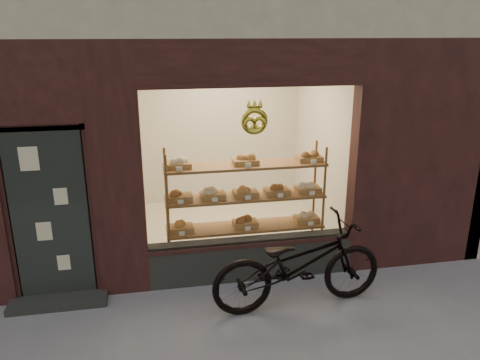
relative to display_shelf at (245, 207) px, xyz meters
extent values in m
cube|color=black|center=(0.00, -0.42, -0.58)|extent=(2.70, 0.25, 0.55)
cube|color=black|center=(-2.45, -0.49, 0.25)|extent=(0.90, 0.04, 2.15)
cube|color=black|center=(-2.45, -0.65, -0.81)|extent=(1.15, 0.35, 0.08)
torus|color=gold|center=(0.00, -0.53, 1.30)|extent=(0.33, 0.07, 0.33)
cube|color=brown|center=(0.00, 0.00, -0.80)|extent=(2.20, 0.45, 0.04)
cube|color=brown|center=(0.00, 0.00, -0.30)|extent=(2.20, 0.45, 0.03)
cube|color=brown|center=(0.00, 0.00, 0.15)|extent=(2.20, 0.45, 0.04)
cube|color=brown|center=(0.00, 0.00, 0.60)|extent=(2.20, 0.45, 0.04)
cylinder|color=brown|center=(-1.07, -0.19, 0.00)|extent=(0.04, 0.04, 1.70)
cylinder|color=brown|center=(1.07, -0.19, 0.00)|extent=(0.04, 0.04, 1.70)
cylinder|color=brown|center=(-1.07, 0.20, 0.00)|extent=(0.04, 0.04, 1.70)
cylinder|color=brown|center=(1.07, 0.20, 0.00)|extent=(0.04, 0.04, 1.70)
cube|color=brown|center=(-0.90, 0.00, -0.25)|extent=(0.34, 0.24, 0.07)
sphere|color=#A16226|center=(-0.90, 0.00, -0.17)|extent=(0.11, 0.11, 0.11)
cube|color=silver|center=(-0.90, -0.18, -0.25)|extent=(0.07, 0.01, 0.05)
cube|color=brown|center=(0.00, 0.00, -0.25)|extent=(0.34, 0.24, 0.07)
sphere|color=brown|center=(0.00, 0.00, -0.17)|extent=(0.11, 0.11, 0.11)
cube|color=silver|center=(0.00, -0.18, -0.25)|extent=(0.07, 0.01, 0.05)
cube|color=brown|center=(0.90, 0.00, -0.25)|extent=(0.34, 0.24, 0.07)
sphere|color=beige|center=(0.90, 0.00, -0.17)|extent=(0.11, 0.11, 0.11)
cube|color=silver|center=(0.90, -0.18, -0.25)|extent=(0.08, 0.01, 0.05)
cube|color=brown|center=(-0.90, 0.00, 0.20)|extent=(0.34, 0.24, 0.07)
sphere|color=brown|center=(-0.90, 0.00, 0.28)|extent=(0.11, 0.11, 0.11)
cube|color=silver|center=(-0.90, -0.18, 0.20)|extent=(0.07, 0.01, 0.06)
cube|color=brown|center=(-0.45, 0.00, 0.20)|extent=(0.34, 0.24, 0.07)
sphere|color=beige|center=(-0.45, 0.00, 0.28)|extent=(0.11, 0.11, 0.11)
cube|color=silver|center=(-0.45, -0.18, 0.20)|extent=(0.07, 0.01, 0.06)
cube|color=brown|center=(0.00, 0.00, 0.20)|extent=(0.34, 0.24, 0.07)
sphere|color=#A16226|center=(0.00, 0.00, 0.28)|extent=(0.11, 0.11, 0.11)
cube|color=silver|center=(0.00, -0.18, 0.20)|extent=(0.07, 0.01, 0.06)
cube|color=brown|center=(0.45, 0.00, 0.20)|extent=(0.34, 0.24, 0.07)
sphere|color=brown|center=(0.45, 0.00, 0.28)|extent=(0.11, 0.11, 0.11)
cube|color=silver|center=(0.45, -0.18, 0.20)|extent=(0.07, 0.01, 0.06)
cube|color=brown|center=(0.90, 0.00, 0.20)|extent=(0.34, 0.24, 0.07)
sphere|color=beige|center=(0.90, 0.00, 0.28)|extent=(0.11, 0.11, 0.11)
cube|color=silver|center=(0.90, -0.18, 0.20)|extent=(0.08, 0.01, 0.06)
cube|color=brown|center=(-0.90, 0.00, 0.65)|extent=(0.34, 0.24, 0.07)
sphere|color=beige|center=(-0.90, 0.00, 0.73)|extent=(0.11, 0.11, 0.11)
cube|color=silver|center=(-0.90, -0.18, 0.65)|extent=(0.07, 0.01, 0.06)
cube|color=brown|center=(0.00, 0.00, 0.65)|extent=(0.34, 0.24, 0.07)
sphere|color=#A16226|center=(0.00, 0.00, 0.73)|extent=(0.11, 0.11, 0.11)
cube|color=silver|center=(0.00, -0.18, 0.65)|extent=(0.07, 0.01, 0.06)
cube|color=brown|center=(0.90, 0.00, 0.65)|extent=(0.34, 0.24, 0.07)
sphere|color=brown|center=(0.90, 0.00, 0.73)|extent=(0.11, 0.11, 0.11)
cube|color=silver|center=(0.90, -0.18, 0.65)|extent=(0.08, 0.01, 0.06)
imported|color=black|center=(0.40, -1.21, -0.30)|extent=(2.15, 0.88, 1.10)
camera|label=1|loc=(-1.22, -5.94, 2.34)|focal=35.00mm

